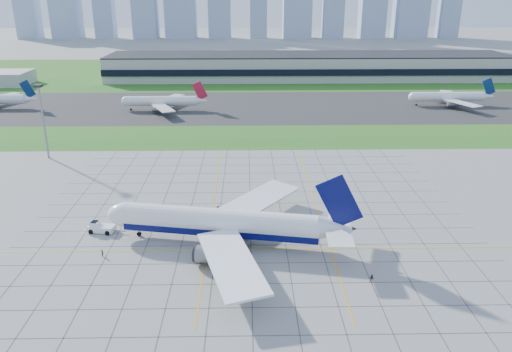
{
  "coord_description": "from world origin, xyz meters",
  "views": [
    {
      "loc": [
        -0.79,
        -101.68,
        55.09
      ],
      "look_at": [
        1.68,
        26.75,
        7.0
      ],
      "focal_mm": 35.0,
      "sensor_mm": 36.0,
      "label": 1
    }
  ],
  "objects": [
    {
      "name": "crew_far",
      "position": [
        24.08,
        -15.92,
        0.88
      ],
      "size": [
        1.04,
        0.94,
        1.75
      ],
      "primitive_type": "imported",
      "rotation": [
        0.0,
        0.0,
        -0.39
      ],
      "color": "#29261B",
      "rests_on": "ground"
    },
    {
      "name": "pushback_tug",
      "position": [
        -36.41,
        7.57,
        1.15
      ],
      "size": [
        9.41,
        4.21,
        2.58
      ],
      "rotation": [
        0.0,
        0.0,
        -0.19
      ],
      "color": "white",
      "rests_on": "ground"
    },
    {
      "name": "light_mast",
      "position": [
        -70.0,
        65.0,
        16.18
      ],
      "size": [
        2.5,
        2.5,
        25.6
      ],
      "color": "gray",
      "rests_on": "ground"
    },
    {
      "name": "terminal",
      "position": [
        40.0,
        229.87,
        7.89
      ],
      "size": [
        260.0,
        43.0,
        15.8
      ],
      "color": "#B7B7B2",
      "rests_on": "ground"
    },
    {
      "name": "grass_median",
      "position": [
        0.0,
        90.0,
        0.02
      ],
      "size": [
        700.0,
        35.0,
        0.04
      ],
      "primitive_type": "cube",
      "color": "#1E621C",
      "rests_on": "ground"
    },
    {
      "name": "crew_near",
      "position": [
        -32.7,
        -4.47,
        0.81
      ],
      "size": [
        0.49,
        0.65,
        1.63
      ],
      "primitive_type": "imported",
      "rotation": [
        0.0,
        0.0,
        1.39
      ],
      "color": "black",
      "rests_on": "ground"
    },
    {
      "name": "asphalt_taxiway",
      "position": [
        0.0,
        145.0,
        0.03
      ],
      "size": [
        700.0,
        75.0,
        0.04
      ],
      "primitive_type": "cube",
      "color": "#383838",
      "rests_on": "ground"
    },
    {
      "name": "distant_jet_1",
      "position": [
        -41.5,
        138.01,
        4.49
      ],
      "size": [
        39.51,
        42.66,
        14.08
      ],
      "color": "white",
      "rests_on": "ground"
    },
    {
      "name": "ground",
      "position": [
        0.0,
        0.0,
        0.0
      ],
      "size": [
        1400.0,
        1400.0,
        0.0
      ],
      "primitive_type": "plane",
      "color": "#969691",
      "rests_on": "ground"
    },
    {
      "name": "apron_markings",
      "position": [
        0.43,
        11.09,
        0.02
      ],
      "size": [
        120.0,
        130.0,
        0.03
      ],
      "color": "#474744",
      "rests_on": "ground"
    },
    {
      "name": "airliner",
      "position": [
        -6.49,
        1.37,
        5.08
      ],
      "size": [
        58.49,
        58.74,
        18.56
      ],
      "rotation": [
        0.0,
        0.0,
        -0.19
      ],
      "color": "white",
      "rests_on": "ground"
    },
    {
      "name": "distant_jet_2",
      "position": [
        101.64,
        145.76,
        4.49
      ],
      "size": [
        41.41,
        42.66,
        14.08
      ],
      "color": "white",
      "rests_on": "ground"
    },
    {
      "name": "grass_far",
      "position": [
        0.0,
        255.0,
        0.02
      ],
      "size": [
        700.0,
        145.0,
        0.04
      ],
      "primitive_type": "cube",
      "color": "#1E621C",
      "rests_on": "ground"
    }
  ]
}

